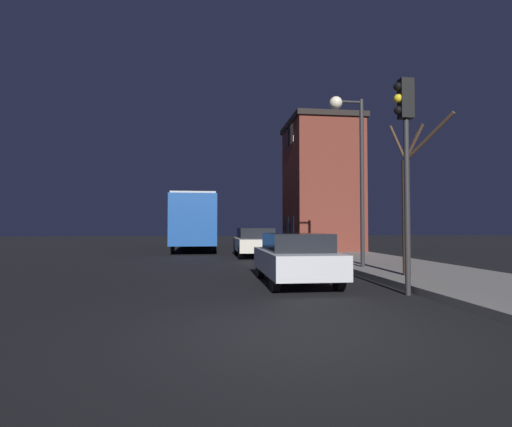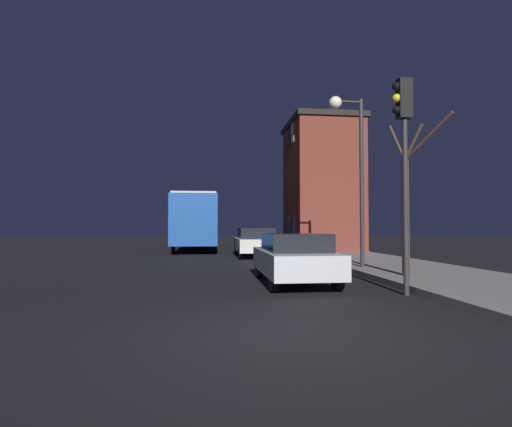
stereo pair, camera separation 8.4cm
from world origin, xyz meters
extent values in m
plane|color=black|center=(0.00, 0.00, 0.00)|extent=(120.00, 120.00, 0.00)
cube|color=brown|center=(5.48, 17.22, 3.83)|extent=(3.75, 4.81, 7.31)
cube|color=black|center=(5.48, 17.22, 7.63)|extent=(3.99, 5.05, 0.30)
cube|color=black|center=(3.59, 16.57, 1.57)|extent=(0.03, 0.70, 1.10)
cube|color=black|center=(3.59, 17.88, 1.57)|extent=(0.03, 0.70, 1.10)
cube|color=#E5C67F|center=(3.59, 16.57, 6.88)|extent=(0.03, 0.70, 1.10)
cube|color=black|center=(3.59, 17.88, 6.88)|extent=(0.03, 0.70, 1.10)
cylinder|color=#28282B|center=(3.98, 7.23, 3.02)|extent=(0.14, 0.14, 5.69)
cylinder|color=#28282B|center=(3.53, 7.23, 5.76)|extent=(0.90, 0.09, 0.09)
sphere|color=#F4EAC6|center=(3.08, 7.23, 5.71)|extent=(0.44, 0.44, 0.44)
cylinder|color=#28282B|center=(3.20, 2.71, 1.98)|extent=(0.12, 0.12, 3.95)
cube|color=black|center=(3.20, 2.71, 4.40)|extent=(0.30, 0.24, 0.90)
sphere|color=black|center=(3.02, 2.71, 4.67)|extent=(0.20, 0.20, 0.20)
sphere|color=yellow|center=(3.02, 2.71, 4.40)|extent=(0.20, 0.20, 0.20)
sphere|color=black|center=(3.02, 2.71, 4.13)|extent=(0.20, 0.20, 0.20)
cylinder|color=#473323|center=(4.28, 4.81, 1.78)|extent=(0.21, 0.21, 3.21)
cylinder|color=#473323|center=(4.65, 5.12, 3.85)|extent=(0.84, 0.73, 1.01)
cylinder|color=#473323|center=(4.40, 4.56, 3.83)|extent=(0.35, 0.62, 0.95)
cylinder|color=#473323|center=(4.20, 5.08, 3.92)|extent=(0.27, 0.62, 1.12)
cylinder|color=#473323|center=(4.57, 4.13, 3.88)|extent=(0.68, 1.45, 1.07)
cube|color=#194793|center=(-1.99, 21.36, 1.89)|extent=(2.57, 11.75, 2.83)
cube|color=black|center=(-1.99, 21.36, 2.40)|extent=(2.59, 10.81, 1.02)
cube|color=#B2B2B2|center=(-1.99, 21.36, 3.37)|extent=(2.45, 11.16, 0.12)
cylinder|color=black|center=(-0.79, 25.18, 0.48)|extent=(0.18, 0.96, 0.96)
cylinder|color=black|center=(-3.18, 25.18, 0.48)|extent=(0.18, 0.96, 0.96)
cylinder|color=black|center=(-0.79, 17.55, 0.48)|extent=(0.18, 0.96, 0.96)
cylinder|color=black|center=(-3.18, 17.55, 0.48)|extent=(0.18, 0.96, 0.96)
cube|color=#B7BABF|center=(1.10, 4.80, 0.59)|extent=(1.73, 4.03, 0.59)
cube|color=black|center=(1.10, 4.59, 1.11)|extent=(1.52, 2.10, 0.46)
cylinder|color=black|center=(1.88, 6.11, 0.29)|extent=(0.18, 0.59, 0.59)
cylinder|color=black|center=(0.33, 6.11, 0.29)|extent=(0.18, 0.59, 0.59)
cylinder|color=black|center=(1.88, 3.49, 0.29)|extent=(0.18, 0.59, 0.59)
cylinder|color=black|center=(0.33, 3.49, 0.29)|extent=(0.18, 0.59, 0.59)
cube|color=beige|center=(1.16, 14.29, 0.62)|extent=(1.88, 4.42, 0.62)
cube|color=black|center=(1.16, 14.07, 1.19)|extent=(1.66, 2.30, 0.52)
cylinder|color=black|center=(2.01, 15.73, 0.31)|extent=(0.18, 0.63, 0.63)
cylinder|color=black|center=(0.31, 15.73, 0.31)|extent=(0.18, 0.63, 0.63)
cylinder|color=black|center=(2.01, 12.86, 0.31)|extent=(0.18, 0.63, 0.63)
cylinder|color=black|center=(0.31, 12.86, 0.31)|extent=(0.18, 0.63, 0.63)
camera|label=1|loc=(-1.24, -5.71, 1.52)|focal=28.00mm
camera|label=2|loc=(-1.15, -5.72, 1.52)|focal=28.00mm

